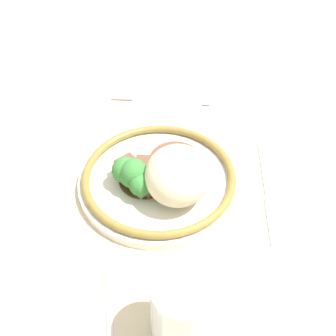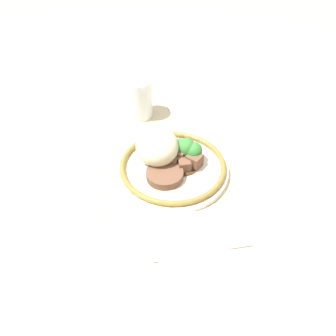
% 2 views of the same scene
% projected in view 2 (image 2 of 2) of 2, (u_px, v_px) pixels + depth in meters
% --- Properties ---
extents(ground_plane, '(8.00, 8.00, 0.00)m').
position_uv_depth(ground_plane, '(147.00, 185.00, 0.74)').
color(ground_plane, tan).
extents(dining_table, '(1.39, 1.18, 0.04)m').
position_uv_depth(dining_table, '(147.00, 179.00, 0.73)').
color(dining_table, beige).
rests_on(dining_table, ground).
extents(napkin, '(0.16, 0.14, 0.00)m').
position_uv_depth(napkin, '(195.00, 244.00, 0.58)').
color(napkin, white).
rests_on(napkin, dining_table).
extents(plate, '(0.24, 0.24, 0.09)m').
position_uv_depth(plate, '(170.00, 160.00, 0.70)').
color(plate, silver).
rests_on(plate, dining_table).
extents(juice_glass, '(0.07, 0.07, 0.10)m').
position_uv_depth(juice_glass, '(136.00, 100.00, 0.84)').
color(juice_glass, '#F4AD19').
rests_on(juice_glass, dining_table).
extents(fork, '(0.02, 0.18, 0.00)m').
position_uv_depth(fork, '(193.00, 253.00, 0.56)').
color(fork, silver).
rests_on(fork, napkin).
extents(knife, '(0.21, 0.02, 0.00)m').
position_uv_depth(knife, '(98.00, 178.00, 0.70)').
color(knife, silver).
rests_on(knife, dining_table).
extents(spoon, '(0.15, 0.05, 0.01)m').
position_uv_depth(spoon, '(167.00, 105.00, 0.91)').
color(spoon, silver).
rests_on(spoon, dining_table).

